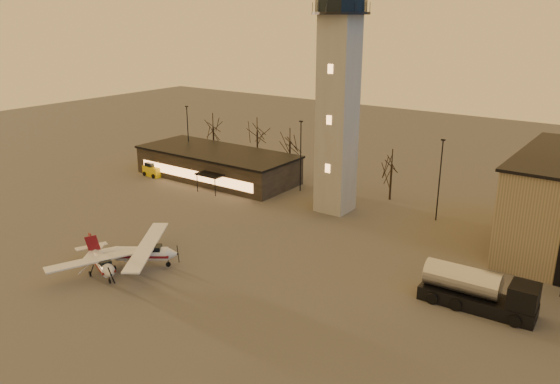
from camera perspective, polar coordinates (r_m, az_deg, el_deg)
name	(u,v)px	position (r m, az deg, el deg)	size (l,w,h in m)	color
ground	(159,305)	(49.44, -12.53, -11.44)	(220.00, 220.00, 0.00)	#464341
control_tower	(339,82)	(67.09, 6.14, 11.38)	(6.80, 6.80, 32.60)	gray
terminal	(217,164)	(84.20, -6.58, 2.88)	(25.40, 12.20, 4.30)	black
light_poles	(343,168)	(69.79, 6.61, 2.47)	(58.50, 12.25, 10.14)	black
tree_row	(288,139)	(83.70, 0.88, 5.57)	(37.20, 9.20, 8.80)	black
cessna_front	(103,265)	(55.64, -18.02, -7.31)	(8.47, 10.25, 2.91)	silver
cessna_rear	(144,256)	(56.24, -14.05, -6.49)	(9.93, 10.87, 3.36)	silver
fuel_truck	(477,293)	(50.13, 19.88, -9.89)	(9.68, 3.50, 3.55)	black
service_cart	(153,171)	(87.44, -13.11, 2.17)	(3.41, 2.30, 2.09)	#DCBD0C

